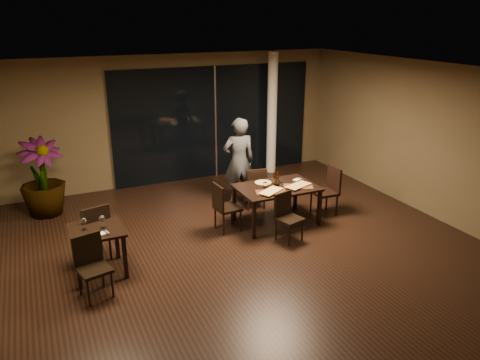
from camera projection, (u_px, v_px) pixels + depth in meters
name	position (u px, v px, depth m)	size (l,w,h in m)	color
ground	(247.00, 250.00, 8.03)	(8.00, 8.00, 0.00)	black
wall_back	(174.00, 119.00, 11.00)	(8.00, 0.10, 3.00)	brown
wall_front	(446.00, 299.00, 4.05)	(8.00, 0.10, 3.00)	brown
wall_right	(435.00, 141.00, 9.10)	(0.10, 8.00, 3.00)	brown
ceiling	(248.00, 71.00, 7.02)	(8.00, 8.00, 0.04)	silver
window_panel	(215.00, 122.00, 11.37)	(5.00, 0.06, 2.70)	black
column	(272.00, 114.00, 11.59)	(0.24, 0.24, 3.00)	white
main_table	(277.00, 190.00, 8.88)	(1.50, 1.00, 0.75)	black
side_table	(97.00, 237.00, 7.14)	(0.80, 0.80, 0.75)	black
chair_main_far	(255.00, 186.00, 9.62)	(0.48, 0.48, 0.89)	black
chair_main_near	(287.00, 214.00, 8.29)	(0.50, 0.50, 0.87)	black
chair_main_left	(224.00, 205.00, 8.60)	(0.46, 0.46, 0.93)	black
chair_main_right	(328.00, 188.00, 9.35)	(0.47, 0.47, 0.98)	black
chair_side_far	(95.00, 230.00, 7.52)	(0.56, 0.56, 0.99)	black
chair_side_near	(92.00, 263.00, 6.62)	(0.51, 0.51, 0.91)	black
diner	(239.00, 161.00, 9.77)	(0.63, 0.42, 1.86)	#313336
potted_plant	(42.00, 178.00, 9.24)	(0.85, 0.85, 1.56)	#1B501A
pizza_board_left	(271.00, 192.00, 8.55)	(0.55, 0.28, 0.01)	#3F2514
pizza_board_right	(298.00, 187.00, 8.83)	(0.54, 0.27, 0.01)	#492C17
oblong_pizza_left	(271.00, 191.00, 8.54)	(0.48, 0.22, 0.02)	maroon
oblong_pizza_right	(298.00, 186.00, 8.83)	(0.50, 0.23, 0.02)	maroon
round_pizza	(263.00, 183.00, 9.03)	(0.31, 0.31, 0.01)	#AB2413
bottle_a	(276.00, 179.00, 8.81)	(0.06, 0.06, 0.29)	black
bottle_b	(278.00, 179.00, 8.79)	(0.07, 0.07, 0.30)	black
bottle_c	(275.00, 177.00, 8.94)	(0.07, 0.07, 0.30)	black
tumbler_left	(265.00, 185.00, 8.80)	(0.08, 0.08, 0.10)	white
tumbler_right	(281.00, 181.00, 9.05)	(0.07, 0.07, 0.08)	white
napkin_near	(302.00, 183.00, 9.00)	(0.18, 0.10, 0.01)	white
napkin_far	(297.00, 179.00, 9.21)	(0.18, 0.10, 0.01)	white
wine_glass_a	(84.00, 224.00, 7.05)	(0.08, 0.08, 0.18)	white
wine_glass_b	(102.00, 222.00, 7.10)	(0.09, 0.09, 0.20)	white
side_napkin	(102.00, 234.00, 6.94)	(0.18, 0.11, 0.01)	silver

